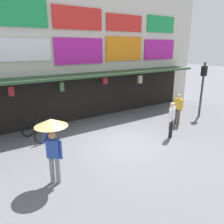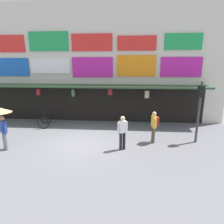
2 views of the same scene
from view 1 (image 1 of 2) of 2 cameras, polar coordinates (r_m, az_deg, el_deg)
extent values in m
plane|color=slate|center=(9.60, 2.90, -8.17)|extent=(80.00, 80.00, 0.00)
cube|color=beige|center=(12.68, -9.82, 16.35)|extent=(18.00, 1.20, 8.00)
cube|color=#2D4C2D|center=(11.60, -6.79, 9.52)|extent=(15.30, 1.40, 0.12)
cube|color=green|center=(11.24, -23.75, 22.91)|extent=(2.71, 0.08, 1.25)
cube|color=red|center=(12.17, -8.80, 23.02)|extent=(2.73, 0.08, 1.09)
cube|color=red|center=(13.70, 3.34, 22.17)|extent=(2.53, 0.08, 0.92)
cube|color=green|center=(15.65, 12.67, 21.44)|extent=(2.37, 0.08, 1.00)
cube|color=white|center=(11.14, -22.76, 14.74)|extent=(2.76, 0.08, 1.01)
cube|color=#B71E93|center=(12.10, -8.45, 15.43)|extent=(2.79, 0.08, 1.33)
cube|color=orange|center=(13.64, 3.24, 16.16)|extent=(2.59, 0.08, 1.39)
cube|color=#B71E93|center=(15.59, 12.28, 15.63)|extent=(2.66, 0.08, 1.27)
cylinder|color=black|center=(10.52, -25.06, 6.49)|extent=(0.02, 0.02, 0.18)
cube|color=maroon|center=(10.57, -24.87, 4.93)|extent=(0.24, 0.14, 0.41)
cylinder|color=black|center=(11.27, -13.11, 8.14)|extent=(0.02, 0.02, 0.21)
cube|color=#477042|center=(11.33, -13.00, 6.45)|extent=(0.21, 0.13, 0.46)
cylinder|color=black|center=(12.37, -1.92, 9.41)|extent=(0.02, 0.02, 0.16)
cube|color=maroon|center=(12.41, -1.91, 8.17)|extent=(0.28, 0.17, 0.37)
cylinder|color=black|center=(13.68, 7.34, 9.88)|extent=(0.02, 0.02, 0.21)
cube|color=tan|center=(13.72, 7.28, 8.47)|extent=(0.27, 0.16, 0.47)
cube|color=black|center=(12.44, -8.02, 3.64)|extent=(15.30, 0.04, 2.50)
cylinder|color=#38383D|center=(13.78, 22.41, 5.30)|extent=(0.12, 0.12, 3.20)
cube|color=black|center=(13.63, 22.93, 9.82)|extent=(0.30, 0.27, 0.56)
sphere|color=black|center=(13.68, 22.51, 10.44)|extent=(0.15, 0.15, 0.15)
sphere|color=#19DB3D|center=(13.70, 22.39, 9.36)|extent=(0.15, 0.15, 0.15)
torus|color=black|center=(10.84, -20.89, -4.26)|extent=(0.71, 0.24, 0.72)
torus|color=black|center=(9.93, -17.85, -5.86)|extent=(0.71, 0.24, 0.72)
cylinder|color=black|center=(10.29, -19.57, -3.73)|extent=(0.30, 0.97, 0.05)
cylinder|color=black|center=(10.10, -19.20, -3.06)|extent=(0.04, 0.04, 0.35)
cube|color=black|center=(10.04, -19.31, -2.04)|extent=(0.15, 0.22, 0.06)
cylinder|color=black|center=(10.63, -20.91, -2.25)|extent=(0.04, 0.04, 0.50)
cylinder|color=black|center=(10.56, -21.05, -0.97)|extent=(0.43, 0.15, 0.04)
cylinder|color=brown|center=(12.09, 16.95, -1.31)|extent=(0.14, 0.14, 0.88)
cylinder|color=brown|center=(12.19, 16.26, -1.11)|extent=(0.14, 0.14, 0.88)
cube|color=gold|center=(11.95, 16.89, 2.07)|extent=(0.25, 0.38, 0.56)
sphere|color=tan|center=(11.85, 17.06, 3.99)|extent=(0.22, 0.22, 0.22)
cylinder|color=gold|center=(11.84, 17.74, 1.62)|extent=(0.09, 0.09, 0.56)
cylinder|color=gold|center=(12.08, 16.02, 2.06)|extent=(0.09, 0.09, 0.56)
cube|color=maroon|center=(12.07, 17.33, 2.28)|extent=(0.18, 0.29, 0.40)
cylinder|color=gray|center=(7.06, -13.94, -14.47)|extent=(0.14, 0.14, 0.88)
cylinder|color=gray|center=(7.11, -15.37, -14.34)|extent=(0.14, 0.14, 0.88)
cube|color=#28479E|center=(6.75, -15.11, -9.16)|extent=(0.42, 0.39, 0.56)
sphere|color=#A87A5B|center=(6.58, -15.38, -5.94)|extent=(0.22, 0.22, 0.22)
cylinder|color=#28479E|center=(6.71, -13.27, -9.66)|extent=(0.09, 0.09, 0.56)
cylinder|color=#28479E|center=(6.66, -17.18, -5.93)|extent=(0.23, 0.09, 0.48)
cylinder|color=#4C3823|center=(6.62, -17.26, -5.09)|extent=(0.02, 0.02, 0.55)
cone|color=#E0B770|center=(6.44, -15.66, -2.65)|extent=(0.96, 0.96, 0.22)
cylinder|color=black|center=(10.46, 15.21, -3.99)|extent=(0.14, 0.14, 0.88)
cylinder|color=black|center=(10.29, 15.01, -4.32)|extent=(0.14, 0.14, 0.88)
cube|color=white|center=(10.15, 15.42, -0.35)|extent=(0.42, 0.37, 0.56)
sphere|color=beige|center=(10.04, 15.60, 1.88)|extent=(0.22, 0.22, 0.22)
cylinder|color=white|center=(10.37, 15.63, -0.30)|extent=(0.09, 0.09, 0.56)
cylinder|color=white|center=(9.96, 15.15, -0.96)|extent=(0.09, 0.09, 0.56)
camera|label=2|loc=(7.95, 73.62, 5.01)|focal=30.57mm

